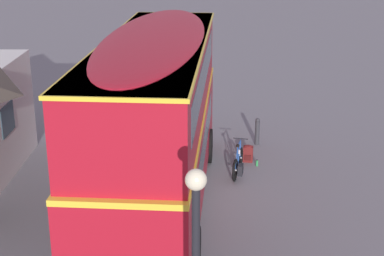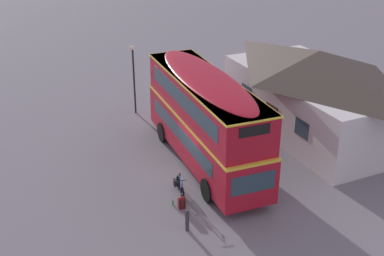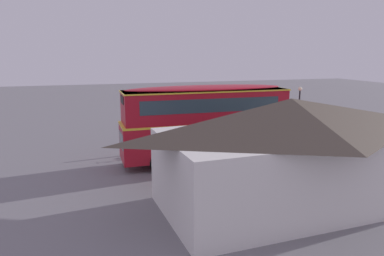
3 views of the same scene
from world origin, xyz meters
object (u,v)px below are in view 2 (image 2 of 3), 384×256
(touring_bicycle, at_px, (180,187))
(water_bottle_green_metal, at_px, (173,203))
(double_decker_bus, at_px, (205,116))
(backpack_on_ground, at_px, (182,202))
(kerb_bollard, at_px, (187,220))
(street_lamp, at_px, (134,72))

(touring_bicycle, xyz_separation_m, water_bottle_green_metal, (0.75, -0.61, -0.27))
(touring_bicycle, height_order, water_bottle_green_metal, touring_bicycle)
(double_decker_bus, distance_m, touring_bicycle, 3.85)
(touring_bicycle, bearing_deg, backpack_on_ground, -16.67)
(double_decker_bus, xyz_separation_m, backpack_on_ground, (3.31, -2.52, -2.35))
(double_decker_bus, height_order, kerb_bollard, double_decker_bus)
(touring_bicycle, height_order, street_lamp, street_lamp)
(water_bottle_green_metal, bearing_deg, street_lamp, 172.82)
(water_bottle_green_metal, relative_size, street_lamp, 0.05)
(water_bottle_green_metal, xyz_separation_m, kerb_bollard, (1.93, -0.07, 0.40))
(touring_bicycle, distance_m, street_lamp, 10.07)
(backpack_on_ground, bearing_deg, double_decker_bus, 142.72)
(double_decker_bus, relative_size, street_lamp, 2.38)
(double_decker_bus, xyz_separation_m, street_lamp, (-7.57, -1.47, 0.07))
(touring_bicycle, bearing_deg, kerb_bollard, -14.29)
(touring_bicycle, xyz_separation_m, street_lamp, (-9.77, 0.71, 2.34))
(touring_bicycle, relative_size, backpack_on_ground, 2.98)
(street_lamp, relative_size, kerb_bollard, 4.50)
(touring_bicycle, bearing_deg, double_decker_bus, 135.19)
(backpack_on_ground, height_order, street_lamp, street_lamp)
(backpack_on_ground, height_order, water_bottle_green_metal, backpack_on_ground)
(backpack_on_ground, bearing_deg, kerb_bollard, -12.58)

